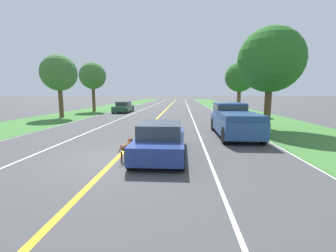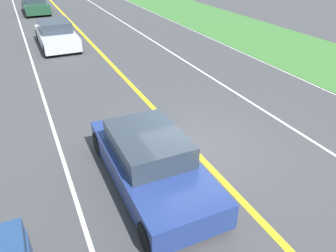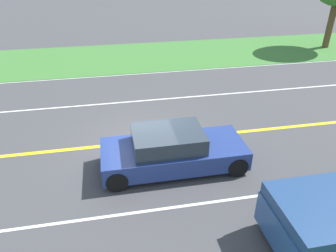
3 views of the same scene
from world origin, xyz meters
TOP-DOWN VIEW (x-y plane):
  - ground_plane at (0.00, 0.00)m, footprint 400.00×400.00m
  - centre_divider_line at (0.00, 0.00)m, footprint 0.18×160.00m
  - lane_edge_line_left at (-7.00, 0.00)m, footprint 0.14×160.00m
  - lane_dash_same_dir at (3.50, 0.00)m, footprint 0.10×160.00m
  - lane_dash_oncoming at (-3.50, 0.00)m, footprint 0.10×160.00m
  - grass_verge_left at (-10.00, 0.00)m, footprint 6.00×160.00m
  - ego_car at (1.64, 0.80)m, footprint 1.88×4.53m
  - dog at (0.43, 0.09)m, footprint 0.39×1.08m

SIDE VIEW (x-z plane):
  - ground_plane at x=0.00m, z-range 0.00..0.00m
  - centre_divider_line at x=0.00m, z-range 0.00..0.01m
  - lane_edge_line_left at x=-7.00m, z-range 0.00..0.01m
  - lane_dash_same_dir at x=3.50m, z-range 0.00..0.01m
  - lane_dash_oncoming at x=-3.50m, z-range 0.00..0.01m
  - grass_verge_left at x=-10.00m, z-range 0.00..0.03m
  - dog at x=0.43m, z-range 0.10..0.87m
  - ego_car at x=1.64m, z-range -0.04..1.29m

